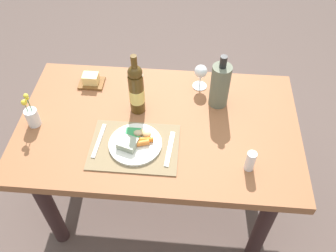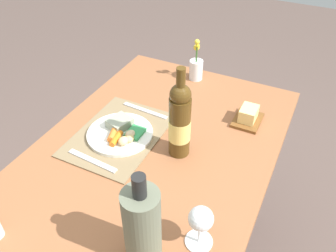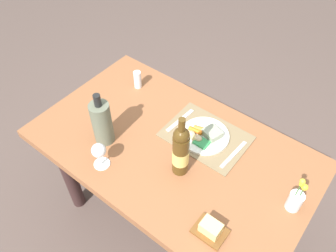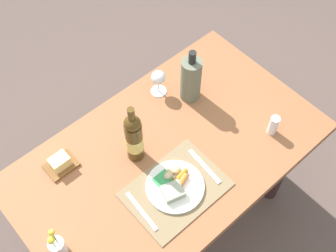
{
  "view_description": "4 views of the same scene",
  "coord_description": "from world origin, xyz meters",
  "px_view_note": "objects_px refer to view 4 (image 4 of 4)",
  "views": [
    {
      "loc": [
        0.14,
        -1.14,
        2.03
      ],
      "look_at": [
        0.05,
        -0.03,
        0.76
      ],
      "focal_mm": 38.65,
      "sensor_mm": 36.0,
      "label": 1
    },
    {
      "loc": [
        0.71,
        0.44,
        1.57
      ],
      "look_at": [
        -0.09,
        0.05,
        0.85
      ],
      "focal_mm": 37.41,
      "sensor_mm": 36.0,
      "label": 2
    },
    {
      "loc": [
        -0.61,
        0.81,
        2.01
      ],
      "look_at": [
        0.07,
        -0.05,
        0.79
      ],
      "focal_mm": 36.22,
      "sensor_mm": 36.0,
      "label": 3
    },
    {
      "loc": [
        -0.63,
        -0.71,
        2.36
      ],
      "look_at": [
        0.08,
        0.09,
        0.77
      ],
      "focal_mm": 46.54,
      "sensor_mm": 36.0,
      "label": 4
    }
  ],
  "objects_px": {
    "dining_table": "(168,166)",
    "butter_dish": "(60,163)",
    "wine_glass": "(158,79)",
    "flower_vase": "(57,246)",
    "salt_shaker": "(273,125)",
    "wine_bottle": "(134,138)",
    "dinner_plate": "(174,185)",
    "knife": "(204,166)",
    "cooler_bottle": "(191,79)",
    "fork": "(141,211)"
  },
  "relations": [
    {
      "from": "dining_table",
      "to": "butter_dish",
      "type": "bearing_deg",
      "value": 146.56
    },
    {
      "from": "wine_glass",
      "to": "flower_vase",
      "type": "height_order",
      "value": "flower_vase"
    },
    {
      "from": "salt_shaker",
      "to": "wine_bottle",
      "type": "bearing_deg",
      "value": 149.5
    },
    {
      "from": "dining_table",
      "to": "dinner_plate",
      "type": "relative_size",
      "value": 5.59
    },
    {
      "from": "dinner_plate",
      "to": "wine_bottle",
      "type": "bearing_deg",
      "value": 94.77
    },
    {
      "from": "wine_glass",
      "to": "knife",
      "type": "bearing_deg",
      "value": -105.78
    },
    {
      "from": "salt_shaker",
      "to": "dinner_plate",
      "type": "bearing_deg",
      "value": 170.52
    },
    {
      "from": "knife",
      "to": "wine_glass",
      "type": "xyz_separation_m",
      "value": [
        0.12,
        0.44,
        0.09
      ]
    },
    {
      "from": "butter_dish",
      "to": "flower_vase",
      "type": "height_order",
      "value": "flower_vase"
    },
    {
      "from": "knife",
      "to": "cooler_bottle",
      "type": "relative_size",
      "value": 0.67
    },
    {
      "from": "fork",
      "to": "wine_bottle",
      "type": "relative_size",
      "value": 0.6
    },
    {
      "from": "salt_shaker",
      "to": "knife",
      "type": "bearing_deg",
      "value": 168.7
    },
    {
      "from": "dining_table",
      "to": "wine_glass",
      "type": "distance_m",
      "value": 0.4
    },
    {
      "from": "dining_table",
      "to": "butter_dish",
      "type": "xyz_separation_m",
      "value": [
        -0.38,
        0.25,
        0.14
      ]
    },
    {
      "from": "dining_table",
      "to": "wine_glass",
      "type": "height_order",
      "value": "wine_glass"
    },
    {
      "from": "dinner_plate",
      "to": "cooler_bottle",
      "type": "height_order",
      "value": "cooler_bottle"
    },
    {
      "from": "cooler_bottle",
      "to": "salt_shaker",
      "type": "relative_size",
      "value": 2.82
    },
    {
      "from": "knife",
      "to": "flower_vase",
      "type": "xyz_separation_m",
      "value": [
        -0.65,
        0.1,
        0.05
      ]
    },
    {
      "from": "knife",
      "to": "cooler_bottle",
      "type": "distance_m",
      "value": 0.4
    },
    {
      "from": "dinner_plate",
      "to": "fork",
      "type": "height_order",
      "value": "dinner_plate"
    },
    {
      "from": "dinner_plate",
      "to": "wine_bottle",
      "type": "distance_m",
      "value": 0.25
    },
    {
      "from": "wine_bottle",
      "to": "flower_vase",
      "type": "bearing_deg",
      "value": -164.06
    },
    {
      "from": "wine_bottle",
      "to": "flower_vase",
      "type": "xyz_separation_m",
      "value": [
        -0.48,
        -0.14,
        -0.08
      ]
    },
    {
      "from": "dining_table",
      "to": "fork",
      "type": "distance_m",
      "value": 0.32
    },
    {
      "from": "wine_glass",
      "to": "flower_vase",
      "type": "relative_size",
      "value": 0.69
    },
    {
      "from": "dinner_plate",
      "to": "butter_dish",
      "type": "relative_size",
      "value": 1.85
    },
    {
      "from": "dinner_plate",
      "to": "salt_shaker",
      "type": "relative_size",
      "value": 2.34
    },
    {
      "from": "cooler_bottle",
      "to": "wine_glass",
      "type": "height_order",
      "value": "cooler_bottle"
    },
    {
      "from": "cooler_bottle",
      "to": "butter_dish",
      "type": "relative_size",
      "value": 2.23
    },
    {
      "from": "dinner_plate",
      "to": "flower_vase",
      "type": "xyz_separation_m",
      "value": [
        -0.5,
        0.09,
        0.04
      ]
    },
    {
      "from": "fork",
      "to": "butter_dish",
      "type": "relative_size",
      "value": 1.53
    },
    {
      "from": "dining_table",
      "to": "wine_bottle",
      "type": "relative_size",
      "value": 4.07
    },
    {
      "from": "dining_table",
      "to": "salt_shaker",
      "type": "distance_m",
      "value": 0.5
    },
    {
      "from": "salt_shaker",
      "to": "flower_vase",
      "type": "xyz_separation_m",
      "value": [
        -1.0,
        0.17,
        0.01
      ]
    },
    {
      "from": "cooler_bottle",
      "to": "wine_bottle",
      "type": "height_order",
      "value": "wine_bottle"
    },
    {
      "from": "dinner_plate",
      "to": "knife",
      "type": "relative_size",
      "value": 1.23
    },
    {
      "from": "fork",
      "to": "wine_bottle",
      "type": "distance_m",
      "value": 0.29
    },
    {
      "from": "knife",
      "to": "flower_vase",
      "type": "relative_size",
      "value": 1.0
    },
    {
      "from": "butter_dish",
      "to": "flower_vase",
      "type": "bearing_deg",
      "value": -124.41
    },
    {
      "from": "dining_table",
      "to": "fork",
      "type": "bearing_deg",
      "value": -152.85
    },
    {
      "from": "dining_table",
      "to": "flower_vase",
      "type": "xyz_separation_m",
      "value": [
        -0.59,
        -0.05,
        0.18
      ]
    },
    {
      "from": "dining_table",
      "to": "cooler_bottle",
      "type": "xyz_separation_m",
      "value": [
        0.28,
        0.17,
        0.24
      ]
    },
    {
      "from": "dining_table",
      "to": "flower_vase",
      "type": "height_order",
      "value": "flower_vase"
    },
    {
      "from": "wine_bottle",
      "to": "flower_vase",
      "type": "relative_size",
      "value": 1.69
    },
    {
      "from": "knife",
      "to": "salt_shaker",
      "type": "relative_size",
      "value": 1.9
    },
    {
      "from": "knife",
      "to": "salt_shaker",
      "type": "xyz_separation_m",
      "value": [
        0.35,
        -0.07,
        0.04
      ]
    },
    {
      "from": "fork",
      "to": "wine_bottle",
      "type": "bearing_deg",
      "value": 59.18
    },
    {
      "from": "fork",
      "to": "salt_shaker",
      "type": "xyz_separation_m",
      "value": [
        0.67,
        -0.09,
        0.04
      ]
    },
    {
      "from": "dinner_plate",
      "to": "wine_glass",
      "type": "distance_m",
      "value": 0.51
    },
    {
      "from": "cooler_bottle",
      "to": "wine_glass",
      "type": "distance_m",
      "value": 0.15
    }
  ]
}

